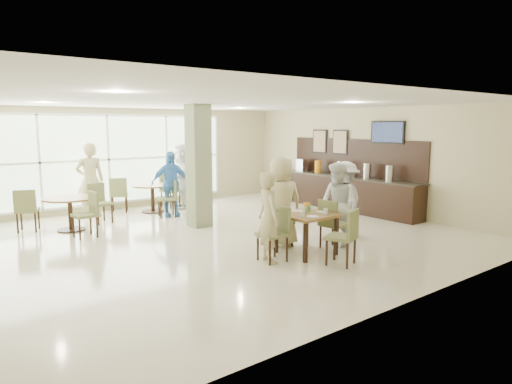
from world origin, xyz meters
TOP-DOWN VIEW (x-y plane):
  - ground at (0.00, 0.00)m, footprint 10.00×10.00m
  - room_shell at (0.00, 0.00)m, footprint 10.00×10.00m
  - window_bank at (-0.50, 4.46)m, footprint 7.00×0.04m
  - column at (0.40, 1.20)m, footprint 0.45×0.45m
  - main_table at (0.74, -1.99)m, footprint 0.92×0.92m
  - round_table_left at (-2.10, 2.58)m, footprint 1.16×1.16m
  - round_table_right at (0.30, 3.49)m, footprint 1.10×1.10m
  - chairs_main_table at (0.72, -2.02)m, footprint 1.92×2.12m
  - chairs_table_left at (-2.07, 2.58)m, footprint 2.13×1.88m
  - chairs_table_right at (0.30, 3.50)m, footprint 2.05×1.93m
  - tabletop_clutter at (0.75, -2.01)m, footprint 0.75×0.76m
  - buffet_counter at (4.70, 0.51)m, footprint 0.64×4.70m
  - wall_tv at (4.94, -0.60)m, footprint 0.06×1.00m
  - framed_art_a at (4.95, 1.00)m, footprint 0.05×0.55m
  - framed_art_b at (4.95, 1.80)m, footprint 0.05×0.55m
  - teen_left at (-0.11, -1.96)m, footprint 0.53×0.66m
  - teen_far at (0.74, -1.29)m, footprint 0.96×0.71m
  - teen_right at (1.64, -1.93)m, footprint 0.74×0.88m
  - teen_standing at (2.32, -1.53)m, footprint 0.97×1.18m
  - adult_a at (0.42, 2.66)m, footprint 1.09×0.79m
  - adult_b at (1.25, 3.55)m, footprint 1.33×1.83m
  - adult_standing at (-1.24, 3.79)m, footprint 0.75×0.56m

SIDE VIEW (x-z plane):
  - ground at x=0.00m, z-range 0.00..0.00m
  - chairs_main_table at x=0.72m, z-range 0.00..0.95m
  - chairs_table_left at x=-2.07m, z-range 0.00..0.95m
  - chairs_table_right at x=0.30m, z-range 0.00..0.95m
  - buffet_counter at x=4.70m, z-range -0.42..1.53m
  - round_table_right at x=0.30m, z-range 0.20..0.95m
  - round_table_left at x=-2.10m, z-range 0.21..0.96m
  - main_table at x=0.74m, z-range 0.28..1.03m
  - teen_left at x=-0.11m, z-range 0.00..1.56m
  - teen_standing at x=2.32m, z-range 0.00..1.59m
  - tabletop_clutter at x=0.75m, z-range 0.71..0.91m
  - teen_right at x=1.64m, z-range 0.00..1.63m
  - adult_a at x=0.42m, z-range 0.00..1.68m
  - teen_far at x=0.74m, z-range 0.00..1.75m
  - adult_b at x=1.25m, z-range 0.00..1.81m
  - adult_standing at x=-1.24m, z-range 0.00..1.90m
  - window_bank at x=-0.50m, z-range -2.10..4.90m
  - column at x=0.40m, z-range 0.00..2.80m
  - room_shell at x=0.00m, z-range -3.30..6.70m
  - framed_art_a at x=4.95m, z-range 1.50..2.20m
  - framed_art_b at x=4.95m, z-range 1.50..2.20m
  - wall_tv at x=4.94m, z-range 1.86..2.44m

